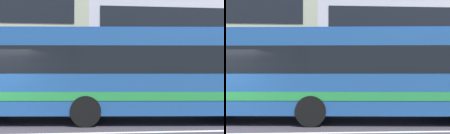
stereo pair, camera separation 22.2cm
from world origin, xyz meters
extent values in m
cube|color=silver|center=(12.72, 15.49, 4.87)|extent=(19.61, 11.57, 9.75)
cube|color=black|center=(12.72, 9.68, 5.65)|extent=(18.04, 0.04, 1.95)
cube|color=#225193|center=(3.79, 2.03, 1.75)|extent=(11.26, 3.32, 2.81)
cube|color=black|center=(3.79, 2.03, 2.18)|extent=(10.59, 3.30, 0.90)
cube|color=green|center=(3.79, 2.03, 0.98)|extent=(11.04, 3.33, 0.28)
cube|color=#224D94|center=(3.79, 2.03, 3.22)|extent=(10.79, 2.88, 0.12)
cylinder|color=black|center=(8.41, 2.92, 0.50)|extent=(1.02, 0.35, 1.00)
cylinder|color=black|center=(3.19, 3.27, 0.50)|extent=(1.02, 0.35, 1.00)
cylinder|color=black|center=(3.03, 0.89, 0.50)|extent=(1.02, 0.35, 1.00)
cylinder|color=black|center=(-0.68, 3.53, 0.50)|extent=(1.02, 0.35, 1.00)
camera|label=1|loc=(3.30, -6.76, 1.65)|focal=37.51mm
camera|label=2|loc=(3.52, -6.78, 1.65)|focal=37.51mm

